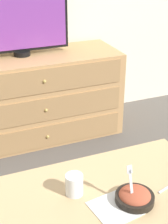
% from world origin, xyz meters
% --- Properties ---
extents(ground_plane, '(12.00, 12.00, 0.00)m').
position_xyz_m(ground_plane, '(0.00, 0.00, 0.00)').
color(ground_plane, '#56514C').
extents(dresser, '(1.26, 0.49, 0.65)m').
position_xyz_m(dresser, '(-0.11, -0.27, 0.33)').
color(dresser, tan).
rests_on(dresser, ground_plane).
extents(tv, '(0.70, 0.12, 0.45)m').
position_xyz_m(tv, '(-0.19, -0.22, 0.89)').
color(tv, black).
rests_on(tv, dresser).
extents(coffee_table, '(1.03, 0.56, 0.39)m').
position_xyz_m(coffee_table, '(-0.13, -1.51, 0.34)').
color(coffee_table, tan).
rests_on(coffee_table, ground_plane).
extents(takeout_bowl, '(0.17, 0.17, 0.18)m').
position_xyz_m(takeout_bowl, '(-0.03, -1.63, 0.42)').
color(takeout_bowl, black).
rests_on(takeout_bowl, coffee_table).
extents(drink_cup, '(0.08, 0.08, 0.10)m').
position_xyz_m(drink_cup, '(-0.26, -1.48, 0.43)').
color(drink_cup, beige).
rests_on(drink_cup, coffee_table).
extents(napkin, '(0.21, 0.21, 0.00)m').
position_xyz_m(napkin, '(-0.13, -1.64, 0.39)').
color(napkin, white).
rests_on(napkin, coffee_table).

